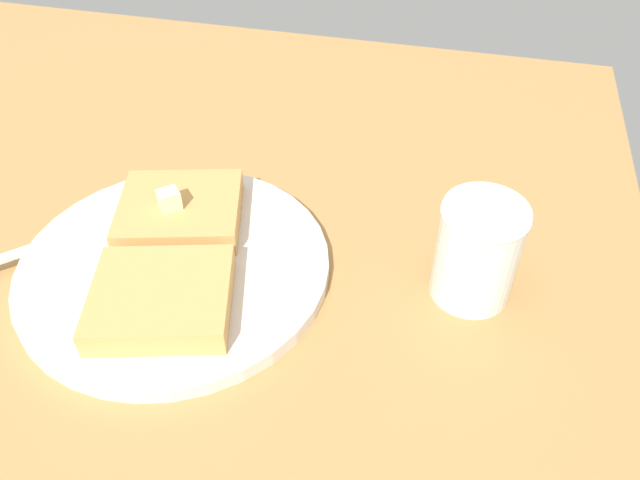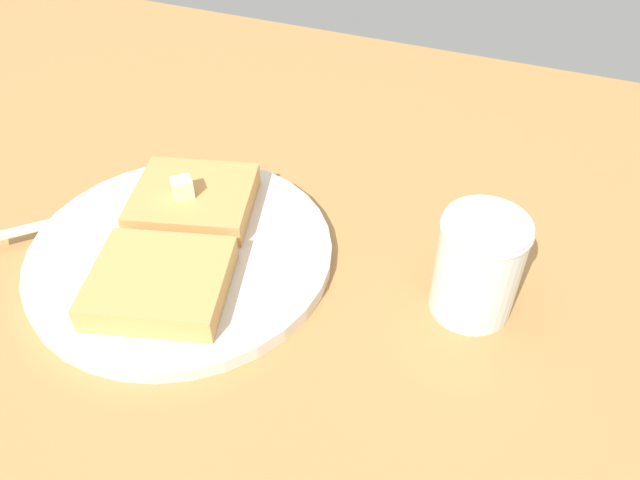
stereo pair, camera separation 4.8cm
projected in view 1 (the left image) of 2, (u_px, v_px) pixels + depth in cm
name	position (u px, v px, depth cm)	size (l,w,h in cm)	color
table_surface	(40.00, 281.00, 52.15)	(99.75, 99.75, 1.83)	#B08047
plate	(175.00, 266.00, 51.17)	(25.36, 25.36, 1.24)	silver
toast_slice_left	(180.00, 211.00, 53.81)	(9.16, 10.20, 2.18)	tan
toast_slice_middle	(162.00, 298.00, 46.34)	(9.16, 10.20, 2.18)	tan
butter_pat_primary	(169.00, 200.00, 51.87)	(1.71, 1.54, 1.71)	beige
fork	(83.00, 231.00, 53.25)	(12.28, 12.37, 0.36)	silver
syrup_jar	(476.00, 255.00, 47.46)	(6.56, 6.56, 8.52)	#331B08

